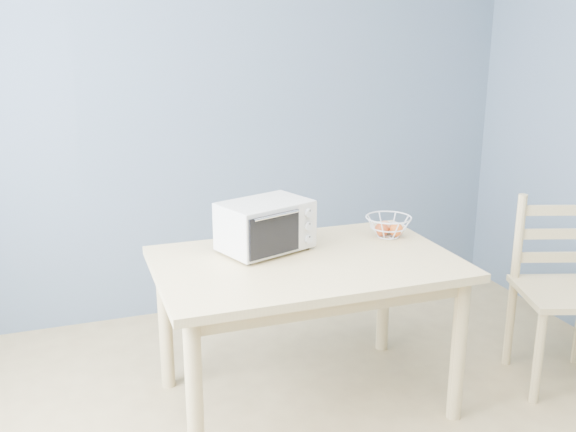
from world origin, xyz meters
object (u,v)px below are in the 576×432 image
object	(u,v)px
toaster_oven	(263,226)
dining_chair	(562,294)
dining_table	(306,280)
fruit_basket	(388,226)

from	to	relation	value
toaster_oven	dining_chair	bearing A→B (deg)	-34.82
dining_table	toaster_oven	bearing A→B (deg)	131.74
dining_table	fruit_basket	xyz separation A→B (m)	(0.52, 0.18, 0.16)
fruit_basket	dining_chair	distance (m)	0.96
toaster_oven	dining_table	bearing A→B (deg)	-68.05
fruit_basket	dining_chair	bearing A→B (deg)	-26.76
dining_table	toaster_oven	xyz separation A→B (m)	(-0.16, 0.18, 0.23)
dining_table	fruit_basket	distance (m)	0.58
dining_table	toaster_oven	world-z (taller)	toaster_oven
dining_chair	fruit_basket	bearing A→B (deg)	171.31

